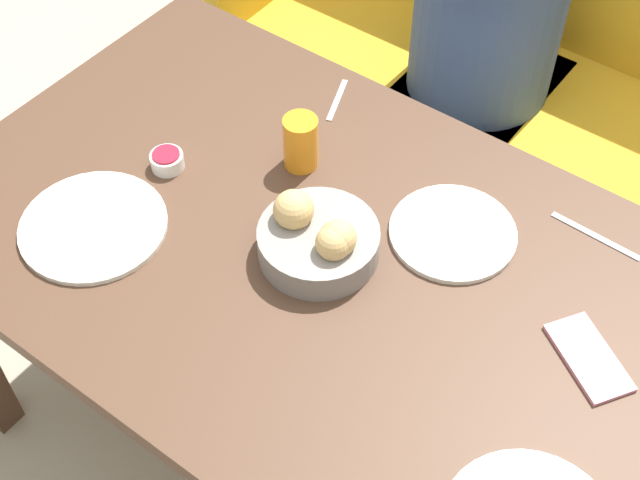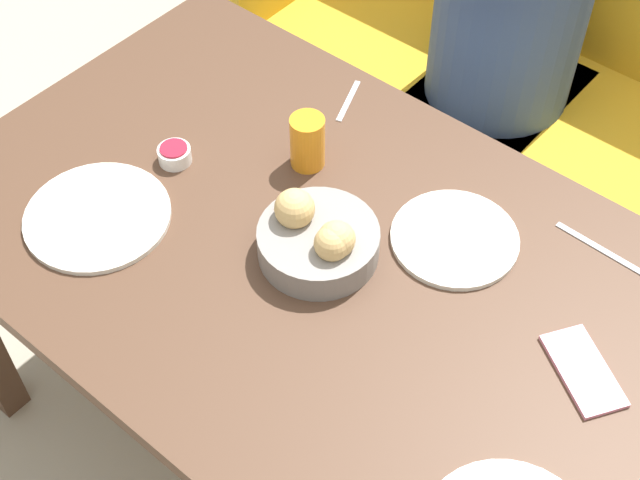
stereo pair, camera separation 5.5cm
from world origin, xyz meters
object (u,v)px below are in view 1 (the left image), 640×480
at_px(couch, 518,95).
at_px(plate_near_left, 93,226).
at_px(bread_basket, 320,238).
at_px(jam_bowl_berry, 166,162).
at_px(juice_glass, 301,142).
at_px(fork_silver, 595,236).
at_px(seated_person, 482,51).
at_px(plate_far_center, 453,233).
at_px(spoon_coffee, 337,100).
at_px(cell_phone, 589,357).

xyz_separation_m(couch, plate_near_left, (-0.26, -1.18, 0.39)).
xyz_separation_m(bread_basket, jam_bowl_berry, (-0.34, -0.01, -0.02)).
bearing_deg(couch, juice_glass, -94.37).
xyz_separation_m(couch, fork_silver, (0.45, -0.69, 0.39)).
bearing_deg(bread_basket, seated_person, 99.65).
xyz_separation_m(couch, bread_basket, (0.09, -0.99, 0.42)).
relative_size(couch, plate_far_center, 7.44).
bearing_deg(fork_silver, jam_bowl_berry, -155.80).
height_order(bread_basket, plate_near_left, bread_basket).
xyz_separation_m(plate_near_left, juice_glass, (0.19, 0.34, 0.05)).
bearing_deg(spoon_coffee, bread_basket, -58.52).
relative_size(couch, juice_glass, 15.60).
bearing_deg(juice_glass, fork_silver, 17.27).
bearing_deg(cell_phone, juice_glass, 173.04).
height_order(juice_glass, cell_phone, juice_glass).
bearing_deg(bread_basket, plate_near_left, -151.48).
bearing_deg(juice_glass, cell_phone, -6.96).
bearing_deg(spoon_coffee, jam_bowl_berry, -112.80).
height_order(bread_basket, fork_silver, bread_basket).
bearing_deg(fork_silver, bread_basket, -139.04).
bearing_deg(jam_bowl_berry, plate_near_left, -90.39).
bearing_deg(plate_near_left, fork_silver, 35.31).
bearing_deg(fork_silver, plate_near_left, -144.69).
xyz_separation_m(jam_bowl_berry, fork_silver, (0.70, 0.31, -0.01)).
bearing_deg(jam_bowl_berry, seated_person, 76.67).
bearing_deg(fork_silver, spoon_coffee, 177.83).
distance_m(couch, plate_far_center, 0.95).
xyz_separation_m(seated_person, plate_near_left, (-0.20, -1.03, 0.18)).
relative_size(plate_far_center, jam_bowl_berry, 3.58).
relative_size(seated_person, bread_basket, 6.09).
relative_size(seated_person, juice_glass, 11.89).
relative_size(plate_near_left, jam_bowl_berry, 4.17).
xyz_separation_m(plate_far_center, fork_silver, (0.20, 0.14, -0.00)).
relative_size(couch, spoon_coffee, 13.64).
bearing_deg(spoon_coffee, seated_person, 83.37).
relative_size(juice_glass, fork_silver, 0.63).
distance_m(couch, jam_bowl_berry, 1.11).
bearing_deg(juice_glass, jam_bowl_berry, -140.59).
height_order(couch, spoon_coffee, couch).
bearing_deg(seated_person, plate_far_center, -65.88).
bearing_deg(juice_glass, spoon_coffee, 105.09).
height_order(juice_glass, jam_bowl_berry, juice_glass).
relative_size(plate_near_left, fork_silver, 1.55).
height_order(seated_person, bread_basket, seated_person).
xyz_separation_m(seated_person, plate_far_center, (0.30, -0.67, 0.18)).
distance_m(couch, seated_person, 0.27).
distance_m(plate_far_center, juice_glass, 0.32).
relative_size(fork_silver, spoon_coffee, 1.38).
xyz_separation_m(juice_glass, cell_phone, (0.61, -0.07, -0.05)).
relative_size(bread_basket, spoon_coffee, 1.71).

